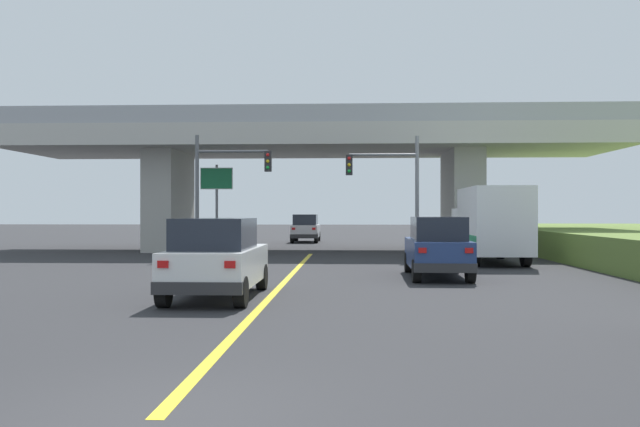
# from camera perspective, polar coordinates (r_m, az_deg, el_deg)

# --- Properties ---
(ground) EXTENTS (160.00, 160.00, 0.00)m
(ground) POSITION_cam_1_polar(r_m,az_deg,el_deg) (37.54, -0.52, -3.21)
(ground) COLOR #2B2B2D
(overpass_bridge) EXTENTS (33.49, 8.85, 7.62)m
(overpass_bridge) POSITION_cam_1_polar(r_m,az_deg,el_deg) (37.62, -0.52, 5.08)
(overpass_bridge) COLOR #B7B5AD
(overpass_bridge) RESTS_ON ground
(lane_divider_stripe) EXTENTS (0.20, 27.57, 0.01)m
(lane_divider_stripe) POSITION_cam_1_polar(r_m,az_deg,el_deg) (20.79, -3.05, -5.88)
(lane_divider_stripe) COLOR yellow
(lane_divider_stripe) RESTS_ON ground
(suv_lead) EXTENTS (2.03, 4.69, 2.02)m
(suv_lead) POSITION_cam_1_polar(r_m,az_deg,el_deg) (16.88, -8.88, -3.82)
(suv_lead) COLOR silver
(suv_lead) RESTS_ON ground
(suv_crossing) EXTENTS (1.97, 4.66, 2.02)m
(suv_crossing) POSITION_cam_1_polar(r_m,az_deg,el_deg) (22.28, 10.08, -2.88)
(suv_crossing) COLOR navy
(suv_crossing) RESTS_ON ground
(box_truck) EXTENTS (2.33, 6.60, 3.21)m
(box_truck) POSITION_cam_1_polar(r_m,az_deg,el_deg) (29.11, 14.49, -0.89)
(box_truck) COLOR silver
(box_truck) RESTS_ON ground
(sedan_oncoming) EXTENTS (1.95, 4.73, 2.02)m
(sedan_oncoming) POSITION_cam_1_polar(r_m,az_deg,el_deg) (48.14, -1.24, -1.28)
(sedan_oncoming) COLOR silver
(sedan_oncoming) RESTS_ON ground
(traffic_signal_nearside) EXTENTS (3.43, 0.36, 5.75)m
(traffic_signal_nearside) POSITION_cam_1_polar(r_m,az_deg,el_deg) (31.22, 6.31, 2.72)
(traffic_signal_nearside) COLOR slate
(traffic_signal_nearside) RESTS_ON ground
(traffic_signal_farside) EXTENTS (3.62, 0.36, 5.82)m
(traffic_signal_farside) POSITION_cam_1_polar(r_m,az_deg,el_deg) (31.50, -8.44, 2.86)
(traffic_signal_farside) COLOR #56595E
(traffic_signal_farside) RESTS_ON ground
(highway_sign) EXTENTS (1.78, 0.17, 4.77)m
(highway_sign) POSITION_cam_1_polar(r_m,az_deg,el_deg) (36.48, -8.91, 2.27)
(highway_sign) COLOR slate
(highway_sign) RESTS_ON ground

